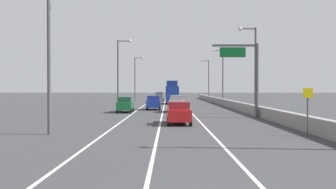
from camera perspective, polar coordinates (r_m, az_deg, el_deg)
name	(u,v)px	position (r m, az deg, el deg)	size (l,w,h in m)	color
ground_plane	(173,103)	(71.66, 0.84, -1.37)	(320.00, 320.00, 0.00)	#38383A
lane_stripe_left	(143,105)	(62.79, -4.03, -1.71)	(0.16, 130.00, 0.00)	silver
lane_stripe_center	(163,105)	(62.66, -0.84, -1.72)	(0.16, 130.00, 0.00)	silver
lane_stripe_right	(183,105)	(62.72, 2.36, -1.71)	(0.16, 130.00, 0.00)	silver
jersey_barrier_right	(239,107)	(48.60, 11.14, -1.88)	(0.60, 120.00, 1.10)	gray
overhead_sign_gantry	(248,71)	(37.43, 12.50, 3.64)	(4.68, 0.36, 7.50)	#47474C
speed_advisory_sign	(306,108)	(24.05, 20.93, -2.00)	(0.60, 0.11, 3.00)	#4C4C51
lamp_post_right_second	(252,64)	(43.38, 13.06, 4.71)	(2.14, 0.44, 10.12)	#4C4C51
lamp_post_right_third	(220,73)	(67.72, 8.19, 3.39)	(2.14, 0.44, 10.12)	#4C4C51
lamp_post_right_fourth	(206,77)	(92.33, 6.04, 2.77)	(2.14, 0.44, 10.12)	#4C4C51
lamp_post_left_near	(51,45)	(24.64, -17.94, 7.51)	(2.14, 0.44, 10.12)	#4C4C51
lamp_post_left_mid	(118,69)	(53.64, -7.86, 4.02)	(2.14, 0.44, 10.12)	#4C4C51
lamp_post_left_far	(135,76)	(83.23, -5.29, 2.96)	(2.14, 0.44, 10.12)	#4C4C51
car_yellow_0	(170,95)	(101.12, 0.28, -0.10)	(1.96, 4.18, 2.02)	gold
car_red_1	(177,113)	(30.21, 1.45, -2.89)	(2.00, 4.73, 1.88)	red
car_blue_2	(152,103)	(49.96, -2.54, -1.30)	(2.01, 4.13, 1.96)	#1E389E
car_green_3	(124,105)	(44.87, -7.01, -1.59)	(1.94, 4.39, 1.93)	#196033
car_gray_4	(158,97)	(83.71, -1.58, -0.33)	(2.08, 4.12, 2.06)	slate
car_silver_5	(175,104)	(45.20, 1.12, -1.45)	(1.99, 4.71, 2.10)	#B7B7BC
box_truck	(171,93)	(68.72, 0.41, 0.22)	(2.47, 7.52, 4.43)	navy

